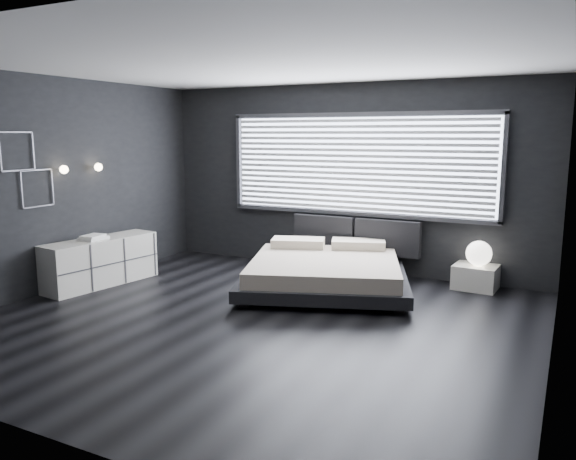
% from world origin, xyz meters
% --- Properties ---
extents(room, '(6.04, 6.00, 2.80)m').
position_xyz_m(room, '(0.00, 0.00, 1.40)').
color(room, black).
rests_on(room, ground).
extents(window, '(4.14, 0.09, 1.52)m').
position_xyz_m(window, '(0.20, 2.70, 1.61)').
color(window, white).
rests_on(window, ground).
extents(headboard, '(1.96, 0.16, 0.52)m').
position_xyz_m(headboard, '(0.22, 2.64, 0.57)').
color(headboard, black).
rests_on(headboard, ground).
extents(sconce_near, '(0.18, 0.11, 0.11)m').
position_xyz_m(sconce_near, '(-2.88, 0.05, 1.60)').
color(sconce_near, silver).
rests_on(sconce_near, ground).
extents(sconce_far, '(0.18, 0.11, 0.11)m').
position_xyz_m(sconce_far, '(-2.88, 0.65, 1.60)').
color(sconce_far, silver).
rests_on(sconce_far, ground).
extents(wall_art_upper, '(0.01, 0.48, 0.48)m').
position_xyz_m(wall_art_upper, '(-2.98, -0.55, 1.85)').
color(wall_art_upper, '#47474C').
rests_on(wall_art_upper, ground).
extents(wall_art_lower, '(0.01, 0.48, 0.48)m').
position_xyz_m(wall_art_lower, '(-2.98, -0.30, 1.38)').
color(wall_art_lower, '#47474C').
rests_on(wall_art_lower, ground).
extents(bed, '(2.70, 2.64, 0.55)m').
position_xyz_m(bed, '(0.20, 1.54, 0.26)').
color(bed, black).
rests_on(bed, ground).
extents(nightstand, '(0.58, 0.50, 0.32)m').
position_xyz_m(nightstand, '(1.99, 2.50, 0.16)').
color(nightstand, silver).
rests_on(nightstand, ground).
extents(orb_lamp, '(0.34, 0.34, 0.34)m').
position_xyz_m(orb_lamp, '(2.02, 2.48, 0.49)').
color(orb_lamp, white).
rests_on(orb_lamp, nightstand).
extents(dresser, '(0.68, 1.67, 0.65)m').
position_xyz_m(dresser, '(-2.65, 0.37, 0.32)').
color(dresser, silver).
rests_on(dresser, ground).
extents(book_stack, '(0.26, 0.34, 0.07)m').
position_xyz_m(book_stack, '(-2.66, 0.27, 0.68)').
color(book_stack, white).
rests_on(book_stack, dresser).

